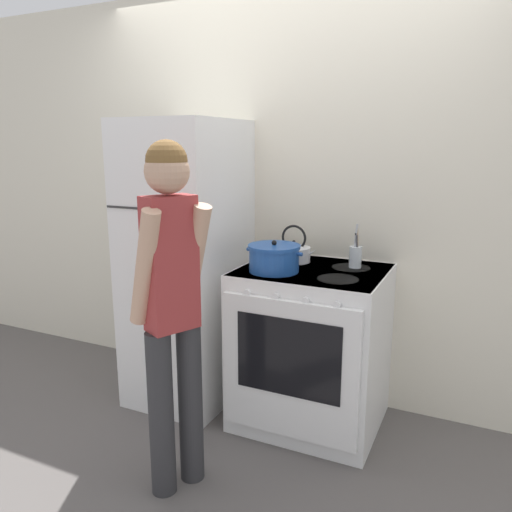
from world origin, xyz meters
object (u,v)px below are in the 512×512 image
tea_kettle (294,252)px  utensil_jar (355,255)px  stove_range (310,347)px  person (172,301)px  refrigerator (187,264)px  dutch_oven_pot (274,258)px

tea_kettle → utensil_jar: bearing=1.1°
stove_range → person: person is taller
refrigerator → dutch_oven_pot: size_ratio=5.36×
stove_range → dutch_oven_pot: dutch_oven_pot is taller
refrigerator → tea_kettle: 0.68m
utensil_jar → person: person is taller
dutch_oven_pot → person: (-0.20, -0.68, -0.07)m
stove_range → person: (-0.38, -0.79, 0.46)m
tea_kettle → refrigerator: bearing=-167.2°
refrigerator → stove_range: size_ratio=1.89×
utensil_jar → person: 1.12m
refrigerator → stove_range: refrigerator is taller
dutch_oven_pot → utensil_jar: bearing=35.9°
utensil_jar → person: (-0.58, -0.96, -0.07)m
utensil_jar → dutch_oven_pot: bearing=-144.1°
refrigerator → person: refrigerator is taller
refrigerator → dutch_oven_pot: (0.64, -0.12, 0.12)m
person → tea_kettle: bearing=12.3°
refrigerator → dutch_oven_pot: refrigerator is taller
stove_range → person: bearing=-115.9°
refrigerator → tea_kettle: bearing=12.8°
refrigerator → tea_kettle: size_ratio=7.06×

